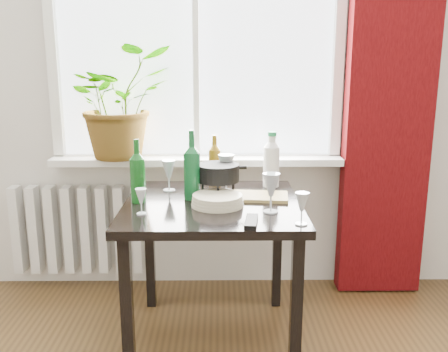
{
  "coord_description": "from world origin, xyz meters",
  "views": [
    {
      "loc": [
        0.13,
        -0.78,
        1.42
      ],
      "look_at": [
        0.16,
        1.55,
        0.87
      ],
      "focal_mm": 40.0,
      "sensor_mm": 36.0,
      "label": 1
    }
  ],
  "objects_px": {
    "bottle_amber": "(215,159)",
    "cleaning_bottle": "(271,159)",
    "fondue_pot": "(218,180)",
    "wine_bottle_left": "(137,170)",
    "wineglass_far_right": "(302,208)",
    "wineglass_front_right": "(271,193)",
    "wineglass_back_left": "(169,175)",
    "potted_plant": "(119,102)",
    "wineglass_back_center": "(226,173)",
    "wineglass_front_left": "(141,201)",
    "radiator": "(78,229)",
    "plate_stack": "(217,200)",
    "table": "(212,220)",
    "wine_bottle_right": "(192,164)",
    "tv_remote": "(251,221)"
  },
  "relations": [
    {
      "from": "wineglass_front_right",
      "to": "wineglass_far_right",
      "type": "relative_size",
      "value": 1.3
    },
    {
      "from": "radiator",
      "to": "wineglass_front_left",
      "type": "distance_m",
      "value": 1.07
    },
    {
      "from": "potted_plant",
      "to": "tv_remote",
      "type": "relative_size",
      "value": 3.82
    },
    {
      "from": "potted_plant",
      "to": "wineglass_front_right",
      "type": "xyz_separation_m",
      "value": [
        0.81,
        -0.76,
        -0.34
      ]
    },
    {
      "from": "wineglass_front_right",
      "to": "wineglass_far_right",
      "type": "bearing_deg",
      "value": -57.35
    },
    {
      "from": "table",
      "to": "wineglass_back_center",
      "type": "xyz_separation_m",
      "value": [
        0.07,
        0.19,
        0.19
      ]
    },
    {
      "from": "fondue_pot",
      "to": "wine_bottle_left",
      "type": "bearing_deg",
      "value": -157.47
    },
    {
      "from": "wine_bottle_right",
      "to": "wineglass_front_left",
      "type": "height_order",
      "value": "wine_bottle_right"
    },
    {
      "from": "plate_stack",
      "to": "fondue_pot",
      "type": "relative_size",
      "value": 1.01
    },
    {
      "from": "radiator",
      "to": "fondue_pot",
      "type": "xyz_separation_m",
      "value": [
        0.88,
        -0.53,
        0.44
      ]
    },
    {
      "from": "radiator",
      "to": "tv_remote",
      "type": "bearing_deg",
      "value": -43.16
    },
    {
      "from": "wine_bottle_left",
      "to": "wineglass_front_right",
      "type": "height_order",
      "value": "wine_bottle_left"
    },
    {
      "from": "cleaning_bottle",
      "to": "wineglass_front_right",
      "type": "xyz_separation_m",
      "value": [
        -0.05,
        -0.47,
        -0.06
      ]
    },
    {
      "from": "wine_bottle_left",
      "to": "cleaning_bottle",
      "type": "bearing_deg",
      "value": 23.67
    },
    {
      "from": "wineglass_back_left",
      "to": "tv_remote",
      "type": "relative_size",
      "value": 0.98
    },
    {
      "from": "radiator",
      "to": "plate_stack",
      "type": "height_order",
      "value": "plate_stack"
    },
    {
      "from": "bottle_amber",
      "to": "fondue_pot",
      "type": "bearing_deg",
      "value": -85.86
    },
    {
      "from": "wine_bottle_left",
      "to": "bottle_amber",
      "type": "relative_size",
      "value": 1.12
    },
    {
      "from": "fondue_pot",
      "to": "tv_remote",
      "type": "xyz_separation_m",
      "value": [
        0.14,
        -0.43,
        -0.07
      ]
    },
    {
      "from": "wineglass_back_center",
      "to": "fondue_pot",
      "type": "bearing_deg",
      "value": -115.0
    },
    {
      "from": "wineglass_far_right",
      "to": "potted_plant",
      "type": "bearing_deg",
      "value": 134.6
    },
    {
      "from": "cleaning_bottle",
      "to": "wineglass_back_left",
      "type": "xyz_separation_m",
      "value": [
        -0.54,
        -0.09,
        -0.07
      ]
    },
    {
      "from": "bottle_amber",
      "to": "wineglass_far_right",
      "type": "distance_m",
      "value": 0.8
    },
    {
      "from": "potted_plant",
      "to": "fondue_pot",
      "type": "bearing_deg",
      "value": -40.59
    },
    {
      "from": "plate_stack",
      "to": "tv_remote",
      "type": "bearing_deg",
      "value": -61.08
    },
    {
      "from": "wineglass_far_right",
      "to": "wineglass_front_right",
      "type": "bearing_deg",
      "value": 122.65
    },
    {
      "from": "cleaning_bottle",
      "to": "wine_bottle_left",
      "type": "bearing_deg",
      "value": -156.33
    },
    {
      "from": "wine_bottle_right",
      "to": "fondue_pot",
      "type": "relative_size",
      "value": 1.43
    },
    {
      "from": "table",
      "to": "wineglass_far_right",
      "type": "bearing_deg",
      "value": -42.25
    },
    {
      "from": "table",
      "to": "tv_remote",
      "type": "relative_size",
      "value": 5.0
    },
    {
      "from": "radiator",
      "to": "wineglass_front_right",
      "type": "height_order",
      "value": "wineglass_front_right"
    },
    {
      "from": "cleaning_bottle",
      "to": "fondue_pot",
      "type": "distance_m",
      "value": 0.36
    },
    {
      "from": "table",
      "to": "fondue_pot",
      "type": "distance_m",
      "value": 0.2
    },
    {
      "from": "bottle_amber",
      "to": "wineglass_front_left",
      "type": "relative_size",
      "value": 2.31
    },
    {
      "from": "potted_plant",
      "to": "cleaning_bottle",
      "type": "relative_size",
      "value": 2.13
    },
    {
      "from": "table",
      "to": "wine_bottle_right",
      "type": "distance_m",
      "value": 0.29
    },
    {
      "from": "table",
      "to": "wine_bottle_left",
      "type": "distance_m",
      "value": 0.44
    },
    {
      "from": "wineglass_front_right",
      "to": "wine_bottle_left",
      "type": "bearing_deg",
      "value": 164.2
    },
    {
      "from": "wineglass_back_left",
      "to": "potted_plant",
      "type": "bearing_deg",
      "value": 129.66
    },
    {
      "from": "cleaning_bottle",
      "to": "wineglass_front_right",
      "type": "bearing_deg",
      "value": -95.93
    },
    {
      "from": "wine_bottle_left",
      "to": "wineglass_back_left",
      "type": "distance_m",
      "value": 0.25
    },
    {
      "from": "radiator",
      "to": "plate_stack",
      "type": "xyz_separation_m",
      "value": [
        0.88,
        -0.7,
        0.39
      ]
    },
    {
      "from": "wineglass_front_right",
      "to": "wineglass_back_left",
      "type": "distance_m",
      "value": 0.63
    },
    {
      "from": "wineglass_back_center",
      "to": "wineglass_front_left",
      "type": "bearing_deg",
      "value": -134.65
    },
    {
      "from": "wineglass_back_left",
      "to": "fondue_pot",
      "type": "relative_size",
      "value": 0.68
    },
    {
      "from": "potted_plant",
      "to": "fondue_pot",
      "type": "xyz_separation_m",
      "value": [
        0.57,
        -0.49,
        -0.35
      ]
    },
    {
      "from": "wineglass_front_left",
      "to": "cleaning_bottle",
      "type": "bearing_deg",
      "value": 38.38
    },
    {
      "from": "wineglass_far_right",
      "to": "wineglass_back_center",
      "type": "xyz_separation_m",
      "value": [
        -0.31,
        0.54,
        0.03
      ]
    },
    {
      "from": "fondue_pot",
      "to": "bottle_amber",
      "type": "bearing_deg",
      "value": 102.92
    },
    {
      "from": "bottle_amber",
      "to": "cleaning_bottle",
      "type": "bearing_deg",
      "value": -12.33
    }
  ]
}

